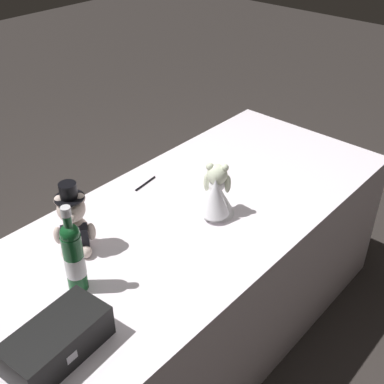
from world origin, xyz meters
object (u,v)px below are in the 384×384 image
at_px(teddy_bear_groom, 73,224).
at_px(gift_case_black, 57,341).
at_px(teddy_bear_bride, 216,194).
at_px(champagne_bottle, 74,256).
at_px(signing_pen, 146,183).

bearing_deg(teddy_bear_groom, gift_case_black, -133.71).
bearing_deg(teddy_bear_bride, champagne_bottle, 172.59).
xyz_separation_m(teddy_bear_groom, signing_pen, (0.49, 0.13, -0.11)).
height_order(signing_pen, gift_case_black, gift_case_black).
xyz_separation_m(champagne_bottle, gift_case_black, (-0.21, -0.18, -0.08)).
xyz_separation_m(teddy_bear_bride, champagne_bottle, (-0.64, 0.08, 0.04)).
bearing_deg(champagne_bottle, signing_pen, 26.18).
bearing_deg(teddy_bear_groom, signing_pen, 15.34).
distance_m(signing_pen, gift_case_black, 0.95).
height_order(teddy_bear_bride, champagne_bottle, champagne_bottle).
bearing_deg(signing_pen, gift_case_black, -149.64).
distance_m(teddy_bear_bride, gift_case_black, 0.86).
height_order(teddy_bear_bride, signing_pen, teddy_bear_bride).
distance_m(teddy_bear_groom, signing_pen, 0.52).
relative_size(teddy_bear_groom, gift_case_black, 0.88).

